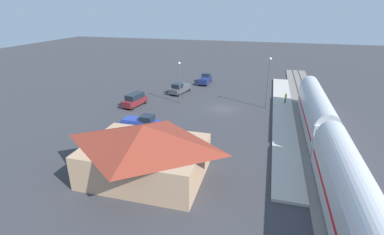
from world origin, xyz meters
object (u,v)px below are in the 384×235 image
suv_maroon (135,100)px  light_pole_near_platform (269,77)px  pickup_blue (141,122)px  pedestrian_on_platform (286,97)px  pickup_navy (205,79)px  pickup_charcoal (180,88)px  station_building (145,150)px  light_pole_lot_center (180,77)px  passenger_train (328,138)px

suv_maroon → light_pole_near_platform: size_ratio=0.61×
light_pole_near_platform → suv_maroon: bearing=12.4°
pickup_blue → pedestrian_on_platform: bearing=-140.0°
pedestrian_on_platform → pickup_blue: size_ratio=0.31×
pickup_navy → light_pole_near_platform: size_ratio=0.64×
suv_maroon → pickup_navy: 19.99m
pickup_charcoal → station_building: bearing=100.8°
suv_maroon → pickup_charcoal: size_ratio=0.91×
station_building → pickup_charcoal: station_building is taller
suv_maroon → pickup_navy: suv_maroon is taller
pedestrian_on_platform → light_pole_lot_center: (18.13, 4.16, 3.37)m
passenger_train → pedestrian_on_platform: (3.57, -19.54, -1.58)m
pedestrian_on_platform → suv_maroon: (25.16, 7.77, -0.13)m
suv_maroon → pickup_navy: (-8.36, -18.16, -0.12)m
pickup_navy → light_pole_near_platform: light_pole_near_platform is taller
station_building → light_pole_near_platform: size_ratio=1.44×
suv_maroon → pickup_navy: bearing=-114.7°
pedestrian_on_platform → pickup_navy: size_ratio=0.31×
station_building → pickup_blue: 12.08m
pickup_navy → light_pole_lot_center: light_pole_lot_center is taller
station_building → pickup_navy: 37.79m
station_building → suv_maroon: 22.33m
passenger_train → light_pole_lot_center: (21.70, -15.38, 1.80)m
light_pole_near_platform → station_building: bearing=65.3°
passenger_train → suv_maroon: passenger_train is taller
station_building → suv_maroon: station_building is taller
passenger_train → station_building: size_ratio=3.30×
station_building → pickup_navy: bearing=-86.4°
suv_maroon → passenger_train: bearing=157.7°
pedestrian_on_platform → light_pole_lot_center: bearing=12.9°
station_building → pickup_blue: size_ratio=2.27×
passenger_train → pedestrian_on_platform: size_ratio=23.78×
passenger_train → station_building: bearing=23.3°
station_building → pedestrian_on_platform: 30.90m
pickup_navy → light_pole_near_platform: bearing=135.5°
station_building → pickup_charcoal: 29.53m
passenger_train → pickup_charcoal: size_ratio=7.12×
pickup_charcoal → light_pole_near_platform: 17.88m
pickup_blue → light_pole_lot_center: 13.10m
station_building → light_pole_near_platform: bearing=-114.7°
passenger_train → light_pole_near_platform: bearing=-67.7°
light_pole_near_platform → light_pole_lot_center: 14.96m
passenger_train → station_building: 19.59m
suv_maroon → light_pole_lot_center: size_ratio=0.71×
passenger_train → pickup_charcoal: passenger_train is taller
pickup_blue → light_pole_lot_center: bearing=-97.7°
light_pole_near_platform → light_pole_lot_center: size_ratio=1.17×
suv_maroon → pickup_blue: size_ratio=0.95×
pedestrian_on_platform → pickup_navy: (16.80, -10.39, -0.25)m
station_building → light_pole_lot_center: size_ratio=1.68×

